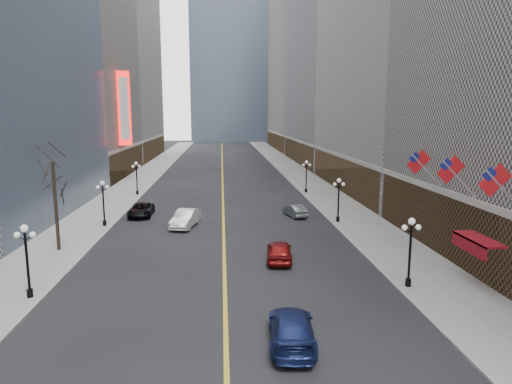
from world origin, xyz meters
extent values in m
cube|color=gray|center=(14.00, 70.00, 0.07)|extent=(6.00, 230.00, 0.15)
cube|color=gray|center=(-14.00, 70.00, 0.07)|extent=(6.00, 230.00, 0.15)
cube|color=gold|center=(0.00, 80.00, 0.01)|extent=(0.25, 200.00, 0.02)
cube|color=#4E3F34|center=(18.40, 68.00, 2.60)|extent=(2.80, 35.00, 5.00)
cube|color=#99989B|center=(30.00, 106.00, 24.00)|extent=(26.00, 40.00, 48.00)
cube|color=#4E3F34|center=(18.40, 106.00, 2.60)|extent=(2.80, 39.00, 5.00)
cube|color=#9E9482|center=(30.00, 149.00, 31.00)|extent=(26.00, 46.00, 62.00)
cube|color=#4E3F34|center=(18.40, 149.00, 2.60)|extent=(2.80, 45.00, 5.00)
cube|color=#9E9482|center=(-30.00, 87.00, 25.00)|extent=(26.00, 30.00, 50.00)
cube|color=#4E3F34|center=(-18.40, 87.00, 2.60)|extent=(2.80, 29.00, 5.00)
cube|color=beige|center=(-30.00, 121.00, 36.00)|extent=(26.00, 38.00, 72.00)
cube|color=#4E3F34|center=(-18.40, 121.00, 2.60)|extent=(2.80, 37.00, 5.00)
cylinder|color=black|center=(11.80, 30.00, 0.40)|extent=(0.36, 0.36, 0.50)
cylinder|color=black|center=(11.80, 30.00, 2.15)|extent=(0.16, 0.16, 4.00)
sphere|color=white|center=(11.80, 30.00, 4.45)|extent=(0.44, 0.44, 0.44)
sphere|color=white|center=(11.35, 30.00, 4.05)|extent=(0.36, 0.36, 0.36)
sphere|color=white|center=(12.25, 30.00, 4.05)|extent=(0.36, 0.36, 0.36)
cylinder|color=black|center=(11.80, 48.00, 0.40)|extent=(0.36, 0.36, 0.50)
cylinder|color=black|center=(11.80, 48.00, 2.15)|extent=(0.16, 0.16, 4.00)
sphere|color=white|center=(11.80, 48.00, 4.45)|extent=(0.44, 0.44, 0.44)
sphere|color=white|center=(11.35, 48.00, 4.05)|extent=(0.36, 0.36, 0.36)
sphere|color=white|center=(12.25, 48.00, 4.05)|extent=(0.36, 0.36, 0.36)
cylinder|color=black|center=(11.80, 66.00, 0.40)|extent=(0.36, 0.36, 0.50)
cylinder|color=black|center=(11.80, 66.00, 2.15)|extent=(0.16, 0.16, 4.00)
sphere|color=white|center=(11.80, 66.00, 4.45)|extent=(0.44, 0.44, 0.44)
sphere|color=white|center=(11.35, 66.00, 4.05)|extent=(0.36, 0.36, 0.36)
sphere|color=white|center=(12.25, 66.00, 4.05)|extent=(0.36, 0.36, 0.36)
cylinder|color=black|center=(-11.80, 30.00, 0.40)|extent=(0.36, 0.36, 0.50)
cylinder|color=black|center=(-11.80, 30.00, 2.15)|extent=(0.16, 0.16, 4.00)
sphere|color=white|center=(-11.80, 30.00, 4.45)|extent=(0.44, 0.44, 0.44)
sphere|color=white|center=(-12.25, 30.00, 4.05)|extent=(0.36, 0.36, 0.36)
sphere|color=white|center=(-11.35, 30.00, 4.05)|extent=(0.36, 0.36, 0.36)
cylinder|color=black|center=(-11.80, 48.00, 0.40)|extent=(0.36, 0.36, 0.50)
cylinder|color=black|center=(-11.80, 48.00, 2.15)|extent=(0.16, 0.16, 4.00)
sphere|color=white|center=(-11.80, 48.00, 4.45)|extent=(0.44, 0.44, 0.44)
sphere|color=white|center=(-12.25, 48.00, 4.05)|extent=(0.36, 0.36, 0.36)
sphere|color=white|center=(-11.35, 48.00, 4.05)|extent=(0.36, 0.36, 0.36)
cylinder|color=black|center=(-11.80, 66.00, 0.40)|extent=(0.36, 0.36, 0.50)
cylinder|color=black|center=(-11.80, 66.00, 2.15)|extent=(0.16, 0.16, 4.00)
sphere|color=white|center=(-11.80, 66.00, 4.45)|extent=(0.44, 0.44, 0.44)
sphere|color=white|center=(-12.25, 66.00, 4.05)|extent=(0.36, 0.36, 0.36)
sphere|color=white|center=(-11.35, 66.00, 4.05)|extent=(0.36, 0.36, 0.36)
cylinder|color=#B2B2B7|center=(15.80, 27.00, 6.80)|extent=(2.49, 0.12, 2.49)
cube|color=red|center=(15.15, 27.00, 7.45)|extent=(1.94, 0.04, 1.94)
cube|color=navy|center=(14.80, 27.00, 7.80)|extent=(0.88, 0.06, 0.88)
cylinder|color=#B2B2B7|center=(15.80, 32.00, 6.80)|extent=(2.49, 0.12, 2.49)
cube|color=red|center=(15.15, 32.00, 7.45)|extent=(1.94, 0.04, 1.94)
cube|color=navy|center=(14.80, 32.00, 7.80)|extent=(0.88, 0.06, 0.88)
cylinder|color=#B2B2B7|center=(15.80, 37.00, 6.80)|extent=(2.49, 0.12, 2.49)
cube|color=red|center=(15.15, 37.00, 7.45)|extent=(1.94, 0.04, 1.94)
cube|color=navy|center=(14.80, 37.00, 7.80)|extent=(0.88, 0.06, 0.88)
cube|color=maroon|center=(16.30, 30.00, 3.20)|extent=(1.40, 4.00, 0.15)
cube|color=maroon|center=(15.65, 30.00, 2.80)|extent=(0.10, 4.00, 0.90)
cube|color=red|center=(-15.90, 80.00, 12.00)|extent=(2.00, 0.50, 12.00)
cube|color=white|center=(-15.85, 80.00, 12.00)|extent=(1.40, 0.55, 10.00)
cylinder|color=#2D231C|center=(-13.50, 40.00, 3.75)|extent=(0.28, 0.28, 7.20)
imported|color=silver|center=(-3.77, 47.52, 0.86)|extent=(2.91, 5.48, 1.71)
imported|color=black|center=(-9.00, 52.72, 0.72)|extent=(2.39, 5.15, 1.43)
imported|color=navy|center=(3.20, 23.46, 0.78)|extent=(2.66, 5.54, 1.56)
imported|color=maroon|center=(4.21, 36.21, 0.80)|extent=(2.39, 4.87, 1.60)
imported|color=#565C5F|center=(7.83, 51.32, 0.66)|extent=(2.39, 4.26, 1.33)
camera|label=1|loc=(-0.09, 2.86, 11.11)|focal=32.00mm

